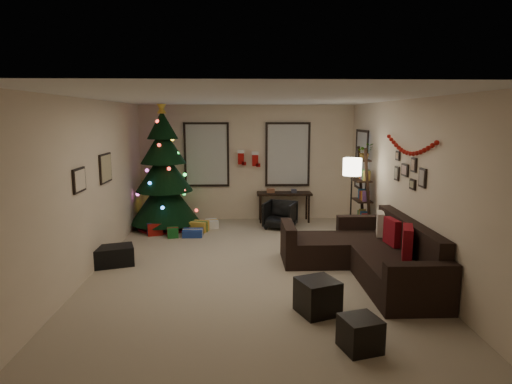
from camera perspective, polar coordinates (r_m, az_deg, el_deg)
floor at (r=7.25m, az=-0.63°, el=-9.81°), size 7.00×7.00×0.00m
ceiling at (r=6.84m, az=-0.67°, el=12.04°), size 7.00×7.00×0.00m
wall_back at (r=10.39m, az=-1.14°, el=3.79°), size 5.00×0.00×5.00m
wall_front at (r=3.50m, az=0.83°, el=-8.14°), size 5.00×0.00×5.00m
wall_left at (r=7.29m, az=-20.68°, el=0.63°), size 0.00×7.00×7.00m
wall_right at (r=7.41m, az=19.06°, el=0.86°), size 0.00×7.00×7.00m
window_back_left at (r=10.37m, az=-6.42°, el=4.83°), size 1.05×0.06×1.50m
window_back_right at (r=10.40m, az=4.12°, el=4.88°), size 1.05×0.06×1.50m
window_right_wall at (r=9.79m, az=13.61°, el=4.04°), size 0.06×0.90×1.30m
christmas_tree at (r=9.76m, az=-11.84°, el=2.04°), size 1.50×1.50×2.79m
presents at (r=9.47m, az=-9.68°, el=-4.57°), size 1.50×1.01×0.28m
sofa at (r=7.15m, az=14.42°, el=-7.97°), size 1.94×2.82×0.88m
pillow_red_a at (r=6.67m, az=19.02°, el=-6.33°), size 0.29×0.51×0.49m
pillow_red_b at (r=7.25m, az=17.21°, el=-4.96°), size 0.15×0.42×0.42m
pillow_cream at (r=7.79m, az=15.80°, el=-3.96°), size 0.21×0.41×0.39m
ottoman_near at (r=5.68m, az=7.98°, el=-13.26°), size 0.59×0.59×0.43m
ottoman_far at (r=4.97m, az=13.35°, el=-17.44°), size 0.46×0.46×0.36m
desk at (r=10.26m, az=3.67°, el=-0.51°), size 1.27×0.45×0.68m
desk_chair at (r=9.68m, az=3.15°, el=-2.96°), size 0.75×0.73×0.60m
bookshelf at (r=9.07m, az=13.75°, el=-0.29°), size 0.30×0.54×1.84m
potted_plant at (r=8.99m, az=13.94°, el=5.39°), size 0.46×0.41×0.45m
floor_lamp at (r=8.52m, az=12.35°, el=2.49°), size 0.35×0.35×1.66m
art_map at (r=7.97m, az=-18.93°, el=2.95°), size 0.04×0.60×0.50m
art_abstract at (r=6.79m, az=-21.95°, el=1.44°), size 0.04×0.45×0.35m
gallery at (r=7.31m, az=19.22°, el=2.48°), size 0.03×1.25×0.54m
garland at (r=7.24m, az=19.23°, el=5.69°), size 0.08×1.90×0.30m
stocking_left at (r=10.23m, az=-1.92°, el=4.55°), size 0.20×0.05×0.36m
stocking_right at (r=10.20m, az=-0.06°, el=4.33°), size 0.20×0.05×0.36m
storage_bin at (r=7.70m, az=-17.98°, el=-7.87°), size 0.73×0.60×0.32m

